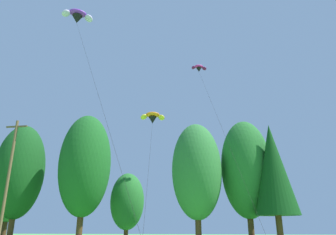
{
  "coord_description": "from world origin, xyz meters",
  "views": [
    {
      "loc": [
        0.96,
        6.13,
        2.21
      ],
      "look_at": [
        -1.91,
        25.47,
        9.01
      ],
      "focal_mm": 33.81,
      "sensor_mm": 36.0,
      "label": 1
    }
  ],
  "objects_px": {
    "parafoil_kite_high_purple": "(77,16)",
    "utility_pole": "(8,180)",
    "parafoil_kite_far_orange": "(153,117)",
    "parafoil_kite_mid_magenta": "(199,68)"
  },
  "relations": [
    {
      "from": "parafoil_kite_mid_magenta",
      "to": "parafoil_kite_far_orange",
      "type": "relative_size",
      "value": 1.29
    },
    {
      "from": "parafoil_kite_high_purple",
      "to": "parafoil_kite_far_orange",
      "type": "distance_m",
      "value": 12.65
    },
    {
      "from": "utility_pole",
      "to": "parafoil_kite_far_orange",
      "type": "distance_m",
      "value": 15.0
    },
    {
      "from": "parafoil_kite_high_purple",
      "to": "utility_pole",
      "type": "bearing_deg",
      "value": 159.97
    },
    {
      "from": "utility_pole",
      "to": "parafoil_kite_far_orange",
      "type": "relative_size",
      "value": 0.75
    },
    {
      "from": "parafoil_kite_high_purple",
      "to": "parafoil_kite_mid_magenta",
      "type": "bearing_deg",
      "value": 47.67
    },
    {
      "from": "parafoil_kite_far_orange",
      "to": "parafoil_kite_high_purple",
      "type": "bearing_deg",
      "value": -138.49
    },
    {
      "from": "parafoil_kite_high_purple",
      "to": "parafoil_kite_far_orange",
      "type": "height_order",
      "value": "parafoil_kite_high_purple"
    },
    {
      "from": "parafoil_kite_mid_magenta",
      "to": "parafoil_kite_far_orange",
      "type": "bearing_deg",
      "value": -125.66
    },
    {
      "from": "parafoil_kite_far_orange",
      "to": "utility_pole",
      "type": "bearing_deg",
      "value": -164.34
    }
  ]
}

